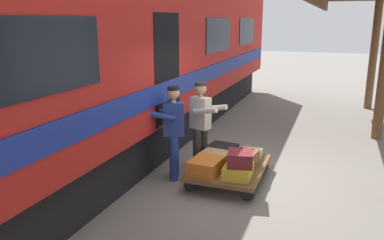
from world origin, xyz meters
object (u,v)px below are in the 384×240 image
Objects in this scene: train_car at (98,60)px; suitcase_maroon_trunk at (240,158)px; suitcase_cream_canvas at (250,155)px; suitcase_tan_vintage at (214,158)px; porter_by_door at (201,123)px; suitcase_orange_carryall at (206,166)px; suitcase_yellow_case at (238,171)px; suitcase_brown_leather at (244,160)px; luggage_cart at (229,168)px; suitcase_black_hardshell at (222,150)px; porter_in_overalls at (173,130)px.

train_car is 41.06× the size of suitcase_maroon_trunk.
train_car reaches higher than suitcase_cream_canvas.
suitcase_tan_vintage is 0.29× the size of porter_by_door.
suitcase_yellow_case is (-0.55, 0.00, -0.02)m from suitcase_orange_carryall.
train_car is at bearing -12.16° from suitcase_yellow_case.
suitcase_cream_canvas is 0.76× the size of suitcase_brown_leather.
luggage_cart is 1.01× the size of porter_by_door.
suitcase_tan_vintage reaches higher than suitcase_black_hardshell.
suitcase_tan_vintage is 0.29× the size of porter_in_overalls.
suitcase_orange_carryall is (-2.48, 0.65, -1.65)m from train_car.
suitcase_maroon_trunk is at bearing -178.44° from suitcase_orange_carryall.
porter_by_door is (0.96, -0.81, 0.31)m from suitcase_maroon_trunk.
suitcase_maroon_trunk is at bearing 141.86° from suitcase_tan_vintage.
suitcase_brown_leather is 1.18× the size of suitcase_yellow_case.
suitcase_brown_leather is at bearing 139.63° from suitcase_black_hardshell.
suitcase_black_hardshell is 1.17× the size of suitcase_maroon_trunk.
train_car is 35.21× the size of suitcase_yellow_case.
suitcase_orange_carryall is at bearing 90.00° from suitcase_tan_vintage.
suitcase_cream_canvas is at bearing -120.46° from luggage_cart.
suitcase_tan_vintage is (0.55, 0.47, 0.02)m from suitcase_cream_canvas.
suitcase_black_hardshell is at bearing -90.00° from suitcase_tan_vintage.
suitcase_black_hardshell is 1.07× the size of suitcase_tan_vintage.
suitcase_black_hardshell is at bearing -173.41° from train_car.
porter_in_overalls is at bearing 45.69° from suitcase_black_hardshell.
suitcase_brown_leather is 0.37× the size of porter_by_door.
train_car is at bearing -11.78° from suitcase_maroon_trunk.
porter_in_overalls is (0.71, 0.72, 0.54)m from suitcase_black_hardshell.
suitcase_cream_canvas is 0.96m from suitcase_maroon_trunk.
porter_in_overalls is at bearing -9.75° from suitcase_yellow_case.
suitcase_yellow_case is (-0.28, 0.47, 0.15)m from luggage_cart.
porter_in_overalls reaches higher than suitcase_tan_vintage.
porter_by_door is at bearing -43.07° from suitcase_tan_vintage.
suitcase_orange_carryall is 1.35× the size of suitcase_maroon_trunk.
suitcase_black_hardshell is 0.31× the size of porter_by_door.
suitcase_yellow_case is at bearing 90.00° from suitcase_brown_leather.
suitcase_brown_leather is 0.55m from suitcase_tan_vintage.
luggage_cart is 1.22m from porter_in_overalls.
suitcase_cream_canvas is at bearing -174.60° from train_car.
suitcase_maroon_trunk reaches higher than luggage_cart.
suitcase_maroon_trunk is 0.27× the size of porter_by_door.
suitcase_tan_vintage is at bearing 90.00° from suitcase_black_hardshell.
porter_by_door reaches higher than suitcase_brown_leather.
luggage_cart is 1.01× the size of porter_in_overalls.
porter_by_door reaches higher than suitcase_orange_carryall.
train_car is at bearing 4.67° from porter_by_door.
suitcase_cream_canvas is (-0.55, -0.94, -0.04)m from suitcase_orange_carryall.
suitcase_black_hardshell is 0.94m from suitcase_orange_carryall.
suitcase_cream_canvas is at bearing -120.46° from suitcase_orange_carryall.
suitcase_brown_leather is at bearing 180.00° from luggage_cart.
suitcase_orange_carryall is 0.36× the size of porter_in_overalls.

